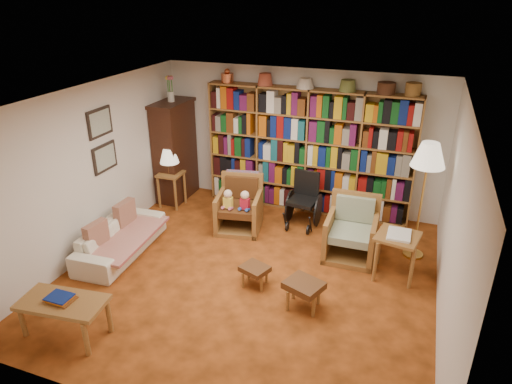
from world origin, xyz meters
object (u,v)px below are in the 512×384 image
at_px(side_table_papers, 397,242).
at_px(coffee_table, 63,305).
at_px(footstool_b, 304,287).
at_px(floor_lamp, 428,160).
at_px(footstool_a, 255,270).
at_px(sofa, 120,238).
at_px(armchair_leather, 241,207).
at_px(armchair_sage, 352,233).
at_px(wheelchair, 304,201).
at_px(side_table_lamp, 171,182).

distance_m(side_table_papers, coffee_table, 4.31).
bearing_deg(footstool_b, coffee_table, -150.00).
bearing_deg(floor_lamp, footstool_a, -141.93).
distance_m(sofa, footstool_b, 2.97).
height_order(armchair_leather, floor_lamp, floor_lamp).
xyz_separation_m(armchair_leather, footstool_b, (1.54, -1.73, -0.06)).
distance_m(armchair_leather, coffee_table, 3.29).
distance_m(armchair_leather, footstool_a, 1.71).
xyz_separation_m(armchair_sage, floor_lamp, (0.91, 0.27, 1.19)).
bearing_deg(sofa, footstool_b, -99.41).
bearing_deg(wheelchair, coffee_table, -117.27).
distance_m(armchair_leather, floor_lamp, 3.03).
height_order(armchair_sage, footstool_b, armchair_sage).
bearing_deg(floor_lamp, sofa, -160.66).
relative_size(armchair_leather, footstool_b, 1.65).
height_order(side_table_papers, footstool_a, side_table_papers).
relative_size(side_table_lamp, armchair_sage, 0.70).
bearing_deg(footstool_b, armchair_leather, 131.74).
xyz_separation_m(side_table_lamp, coffee_table, (0.58, -3.47, -0.07)).
relative_size(sofa, side_table_lamp, 2.59).
bearing_deg(footstool_a, footstool_b, -17.03).
height_order(wheelchair, floor_lamp, floor_lamp).
bearing_deg(sofa, wheelchair, -54.42).
xyz_separation_m(side_table_lamp, armchair_leather, (1.50, -0.32, -0.11)).
xyz_separation_m(footstool_b, coffee_table, (-2.47, -1.42, 0.10)).
bearing_deg(footstool_a, floor_lamp, 38.07).
height_order(side_table_lamp, floor_lamp, floor_lamp).
height_order(footstool_a, footstool_b, footstool_b).
relative_size(wheelchair, floor_lamp, 0.51).
height_order(side_table_papers, footstool_b, side_table_papers).
height_order(armchair_leather, wheelchair, wheelchair).
height_order(sofa, wheelchair, wheelchair).
xyz_separation_m(side_table_lamp, footstool_b, (3.05, -2.05, -0.17)).
distance_m(floor_lamp, footstool_a, 2.84).
relative_size(armchair_sage, footstool_b, 1.68).
distance_m(side_table_lamp, footstool_b, 3.68).
bearing_deg(wheelchair, armchair_sage, -37.23).
xyz_separation_m(sofa, armchair_leather, (1.40, 1.42, 0.13)).
relative_size(side_table_papers, footstool_a, 1.55).
bearing_deg(footstool_a, sofa, 177.80).
xyz_separation_m(side_table_lamp, footstool_a, (2.31, -1.82, -0.23)).
height_order(wheelchair, coffee_table, wheelchair).
xyz_separation_m(armchair_leather, footstool_a, (0.81, -1.50, -0.13)).
bearing_deg(coffee_table, sofa, 105.51).
relative_size(footstool_b, coffee_table, 0.53).
bearing_deg(armchair_sage, sofa, -159.95).
bearing_deg(wheelchair, armchair_leather, -152.88).
relative_size(side_table_lamp, floor_lamp, 0.36).
xyz_separation_m(sofa, coffee_table, (0.48, -1.74, 0.16)).
relative_size(armchair_sage, coffee_table, 0.88).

